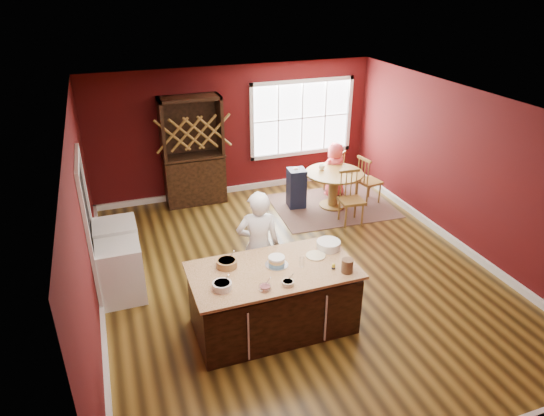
{
  "coord_description": "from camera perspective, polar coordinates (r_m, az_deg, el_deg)",
  "views": [
    {
      "loc": [
        -2.57,
        -5.98,
        4.33
      ],
      "look_at": [
        -0.3,
        0.36,
        1.05
      ],
      "focal_mm": 32.0,
      "sensor_mm": 36.0,
      "label": 1
    }
  ],
  "objects": [
    {
      "name": "window",
      "position": [
        10.67,
        3.52,
        10.53
      ],
      "size": [
        2.36,
        0.1,
        1.66
      ],
      "primitive_type": null,
      "color": "white",
      "rests_on": "room_shell"
    },
    {
      "name": "stoneware_crock",
      "position": [
        6.21,
        8.85,
        -6.73
      ],
      "size": [
        0.15,
        0.15,
        0.18
      ],
      "primitive_type": "cylinder",
      "color": "brown",
      "rests_on": "kitchen_island"
    },
    {
      "name": "table_plate",
      "position": [
        9.82,
        9.06,
        4.29
      ],
      "size": [
        0.18,
        0.18,
        0.01
      ],
      "primitive_type": "cylinder",
      "color": "beige",
      "rests_on": "dining_table"
    },
    {
      "name": "room_shell",
      "position": [
        7.16,
        3.22,
        1.31
      ],
      "size": [
        7.0,
        7.0,
        7.0
      ],
      "color": "brown",
      "rests_on": "ground"
    },
    {
      "name": "rug",
      "position": [
        10.05,
        7.11,
        0.26
      ],
      "size": [
        2.45,
        1.94,
        0.01
      ],
      "primitive_type": "cube",
      "rotation": [
        0.0,
        0.0,
        -0.05
      ],
      "color": "brown",
      "rests_on": "ground"
    },
    {
      "name": "bowl_yellow",
      "position": [
        6.29,
        -5.34,
        -6.5
      ],
      "size": [
        0.27,
        0.27,
        0.1
      ],
      "primitive_type": "cylinder",
      "color": "olive",
      "rests_on": "kitchen_island"
    },
    {
      "name": "kitchen_island",
      "position": [
        6.51,
        0.14,
        -10.75
      ],
      "size": [
        2.14,
        1.12,
        0.92
      ],
      "color": "black",
      "rests_on": "ground"
    },
    {
      "name": "chair_east",
      "position": [
        10.16,
        11.4,
        3.33
      ],
      "size": [
        0.47,
        0.49,
        1.02
      ],
      "primitive_type": null,
      "rotation": [
        0.0,
        0.0,
        1.74
      ],
      "color": "#905B22",
      "rests_on": "ground"
    },
    {
      "name": "drinking_glass",
      "position": [
        6.26,
        3.52,
        -6.37
      ],
      "size": [
        0.07,
        0.07,
        0.14
      ],
      "primitive_type": "cylinder",
      "color": "white",
      "rests_on": "kitchen_island"
    },
    {
      "name": "dining_table",
      "position": [
        9.84,
        7.27,
        3.04
      ],
      "size": [
        1.16,
        1.16,
        0.75
      ],
      "color": "brown",
      "rests_on": "ground"
    },
    {
      "name": "toy_figurine",
      "position": [
        6.27,
        7.24,
        -6.83
      ],
      "size": [
        0.05,
        0.05,
        0.08
      ],
      "primitive_type": null,
      "color": "yellow",
      "rests_on": "kitchen_island"
    },
    {
      "name": "dinner_plate",
      "position": [
        6.52,
        5.15,
        -5.61
      ],
      "size": [
        0.26,
        0.26,
        0.02
      ],
      "primitive_type": "cylinder",
      "color": "beige",
      "rests_on": "kitchen_island"
    },
    {
      "name": "bowl_pink",
      "position": [
        5.85,
        -0.83,
        -9.37
      ],
      "size": [
        0.16,
        0.16,
        0.06
      ],
      "primitive_type": "cylinder",
      "color": "silver",
      "rests_on": "kitchen_island"
    },
    {
      "name": "hutch",
      "position": [
        9.88,
        -9.28,
        6.56
      ],
      "size": [
        1.21,
        0.5,
        2.21
      ],
      "primitive_type": "cube",
      "color": "black",
      "rests_on": "ground"
    },
    {
      "name": "chair_south",
      "position": [
        9.21,
        9.36,
        1.14
      ],
      "size": [
        0.47,
        0.45,
        1.04
      ],
      "primitive_type": null,
      "rotation": [
        0.0,
        0.0,
        -0.09
      ],
      "color": "brown",
      "rests_on": "ground"
    },
    {
      "name": "chair_north",
      "position": [
        10.65,
        7.28,
        4.39
      ],
      "size": [
        0.52,
        0.52,
        0.91
      ],
      "primitive_type": null,
      "rotation": [
        0.0,
        0.0,
        3.8
      ],
      "color": "brown",
      "rests_on": "ground"
    },
    {
      "name": "baker",
      "position": [
        6.87,
        -1.6,
        -4.54
      ],
      "size": [
        0.7,
        0.54,
        1.7
      ],
      "primitive_type": "imported",
      "rotation": [
        0.0,
        0.0,
        2.91
      ],
      "color": "white",
      "rests_on": "ground"
    },
    {
      "name": "bowl_olive",
      "position": [
        5.93,
        1.88,
        -8.83
      ],
      "size": [
        0.15,
        0.15,
        0.06
      ],
      "primitive_type": "cylinder",
      "color": "beige",
      "rests_on": "kitchen_island"
    },
    {
      "name": "toddler",
      "position": [
        9.74,
        2.48,
        4.73
      ],
      "size": [
        0.18,
        0.14,
        0.26
      ],
      "primitive_type": null,
      "color": "#8CA5BF",
      "rests_on": "high_chair"
    },
    {
      "name": "white_tub",
      "position": [
        6.69,
        6.66,
        -4.33
      ],
      "size": [
        0.33,
        0.33,
        0.11
      ],
      "primitive_type": "cylinder",
      "color": "white",
      "rests_on": "kitchen_island"
    },
    {
      "name": "doorway",
      "position": [
        7.38,
        -20.62,
        -2.48
      ],
      "size": [
        0.08,
        1.26,
        2.13
      ],
      "primitive_type": null,
      "color": "white",
      "rests_on": "room_shell"
    },
    {
      "name": "washer",
      "position": [
        7.37,
        -17.32,
        -7.22
      ],
      "size": [
        0.61,
        0.59,
        0.89
      ],
      "primitive_type": "cube",
      "color": "white",
      "rests_on": "ground"
    },
    {
      "name": "bowl_blue",
      "position": [
        5.89,
        -5.89,
        -9.09
      ],
      "size": [
        0.24,
        0.24,
        0.09
      ],
      "primitive_type": "cylinder",
      "color": "silver",
      "rests_on": "kitchen_island"
    },
    {
      "name": "high_chair",
      "position": [
        9.81,
        2.89,
        2.44
      ],
      "size": [
        0.37,
        0.37,
        0.85
      ],
      "primitive_type": null,
      "rotation": [
        0.0,
        0.0,
        -0.1
      ],
      "color": "black",
      "rests_on": "ground"
    },
    {
      "name": "table_cup",
      "position": [
        9.84,
        5.87,
        4.77
      ],
      "size": [
        0.14,
        0.14,
        0.1
      ],
      "primitive_type": "imported",
      "rotation": [
        0.0,
        0.0,
        0.13
      ],
      "color": "white",
      "rests_on": "dining_table"
    },
    {
      "name": "seated_woman",
      "position": [
        10.34,
        7.39,
        4.5
      ],
      "size": [
        0.66,
        0.52,
        1.17
      ],
      "primitive_type": "imported",
      "rotation": [
        0.0,
        0.0,
        3.43
      ],
      "color": "#F14C56",
      "rests_on": "ground"
    },
    {
      "name": "dryer",
      "position": [
        7.91,
        -17.66,
        -4.69
      ],
      "size": [
        0.63,
        0.61,
        0.92
      ],
      "primitive_type": "cube",
      "color": "white",
      "rests_on": "ground"
    },
    {
      "name": "layer_cake",
      "position": [
        6.28,
        0.55,
        -6.27
      ],
      "size": [
        0.3,
        0.3,
        0.12
      ],
      "primitive_type": null,
      "color": "white",
      "rests_on": "kitchen_island"
    }
  ]
}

